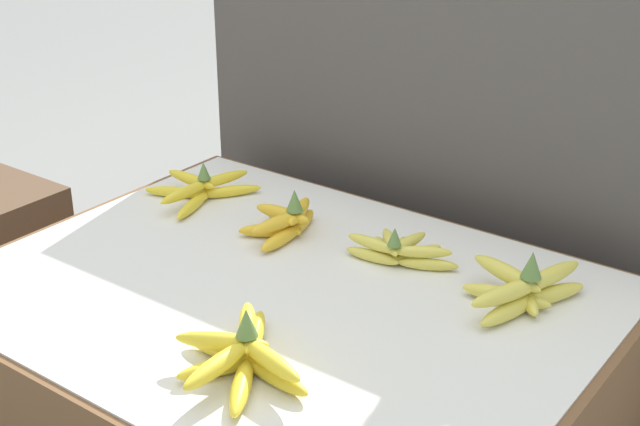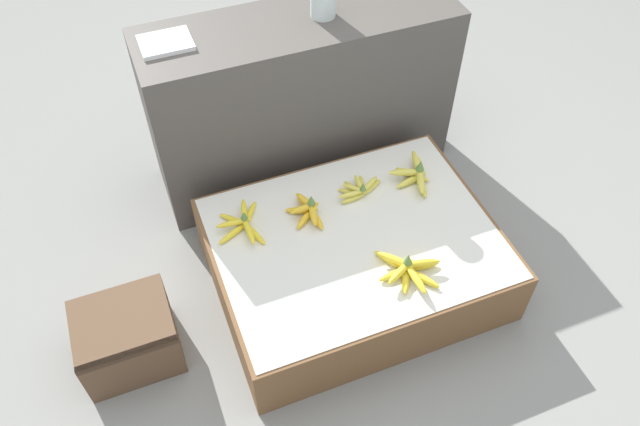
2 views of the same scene
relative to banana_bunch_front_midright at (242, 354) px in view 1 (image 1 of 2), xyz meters
name	(u,v)px [view 1 (image 1 of 2)]	position (x,y,z in m)	size (l,w,h in m)	color
ground_plane	(286,418)	(-0.11, 0.24, -0.31)	(10.00, 10.00, 0.00)	gray
display_platform	(285,356)	(-0.11, 0.24, -0.17)	(1.12, 0.87, 0.28)	brown
back_vendor_table	(499,122)	(-0.06, 0.97, 0.09)	(1.36, 0.42, 0.81)	#4C4742
banana_bunch_front_midright	(242,354)	(0.00, 0.00, 0.00)	(0.25, 0.27, 0.10)	yellow
banana_bunch_middle_left	(200,188)	(-0.51, 0.44, 0.00)	(0.21, 0.24, 0.09)	yellow
banana_bunch_middle_midleft	(286,221)	(-0.24, 0.41, 0.00)	(0.14, 0.21, 0.10)	gold
banana_bunch_middle_midright	(399,250)	(0.00, 0.45, -0.01)	(0.22, 0.13, 0.08)	#DBCC4C
banana_bunch_middle_right	(523,289)	(0.26, 0.43, 0.00)	(0.20, 0.25, 0.11)	#DBCC4C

